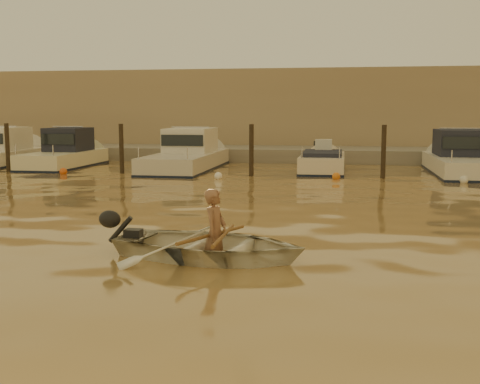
% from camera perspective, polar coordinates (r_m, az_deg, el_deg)
% --- Properties ---
extents(ground_plane, '(160.00, 160.00, 0.00)m').
position_cam_1_polar(ground_plane, '(10.14, -9.91, -6.74)').
color(ground_plane, olive).
rests_on(ground_plane, ground).
extents(dinghy, '(3.69, 2.91, 0.69)m').
position_cam_1_polar(dinghy, '(10.32, -2.87, -5.08)').
color(dinghy, white).
rests_on(dinghy, ground_plane).
extents(person, '(0.45, 0.60, 1.50)m').
position_cam_1_polar(person, '(10.24, -2.36, -3.90)').
color(person, '#8E6047').
rests_on(person, dinghy).
extents(outboard_motor, '(0.95, 0.55, 0.70)m').
position_cam_1_polar(outboard_motor, '(10.96, -10.17, -4.16)').
color(outboard_motor, black).
rests_on(outboard_motor, dinghy).
extents(oar_port, '(0.15, 2.10, 0.13)m').
position_cam_1_polar(oar_port, '(10.19, -1.58, -4.13)').
color(oar_port, brown).
rests_on(oar_port, dinghy).
extents(oar_starboard, '(0.76, 2.00, 0.13)m').
position_cam_1_polar(oar_starboard, '(10.26, -2.62, -4.05)').
color(oar_starboard, brown).
rests_on(oar_starboard, dinghy).
extents(moored_boat_1, '(2.05, 6.17, 1.75)m').
position_cam_1_polar(moored_boat_1, '(28.20, -16.39, 3.55)').
color(moored_boat_1, '#E9E5C3').
rests_on(moored_boat_1, ground_plane).
extents(moored_boat_2, '(2.39, 7.96, 1.75)m').
position_cam_1_polar(moored_boat_2, '(26.19, -5.10, 3.54)').
color(moored_boat_2, beige).
rests_on(moored_boat_2, ground_plane).
extents(moored_boat_3, '(1.78, 5.25, 0.95)m').
position_cam_1_polar(moored_boat_3, '(25.35, 7.83, 2.45)').
color(moored_boat_3, beige).
rests_on(moored_boat_3, ground_plane).
extents(moored_boat_4, '(2.37, 7.28, 1.75)m').
position_cam_1_polar(moored_boat_4, '(25.73, 20.37, 3.02)').
color(moored_boat_4, silver).
rests_on(moored_boat_4, ground_plane).
extents(piling_0, '(0.18, 0.18, 2.20)m').
position_cam_1_polar(piling_0, '(26.93, -21.17, 3.75)').
color(piling_0, '#2D2319').
rests_on(piling_0, ground_plane).
extents(piling_1, '(0.18, 0.18, 2.20)m').
position_cam_1_polar(piling_1, '(24.73, -11.17, 3.82)').
color(piling_1, '#2D2319').
rests_on(piling_1, ground_plane).
extents(piling_2, '(0.18, 0.18, 2.20)m').
position_cam_1_polar(piling_2, '(23.36, 1.09, 3.75)').
color(piling_2, '#2D2319').
rests_on(piling_2, ground_plane).
extents(piling_3, '(0.18, 0.18, 2.20)m').
position_cam_1_polar(piling_3, '(23.13, 13.44, 3.50)').
color(piling_3, '#2D2319').
rests_on(piling_3, ground_plane).
extents(fender_b, '(0.30, 0.30, 0.30)m').
position_cam_1_polar(fender_b, '(25.07, -16.41, 1.87)').
color(fender_b, '#DA5919').
rests_on(fender_b, ground_plane).
extents(fender_c, '(0.30, 0.30, 0.30)m').
position_cam_1_polar(fender_c, '(22.39, -2.07, 1.52)').
color(fender_c, white).
rests_on(fender_c, ground_plane).
extents(fender_d, '(0.30, 0.30, 0.30)m').
position_cam_1_polar(fender_d, '(22.54, 9.11, 1.47)').
color(fender_d, orange).
rests_on(fender_d, ground_plane).
extents(fender_e, '(0.30, 0.30, 0.30)m').
position_cam_1_polar(fender_e, '(22.51, 20.46, 1.07)').
color(fender_e, silver).
rests_on(fender_e, ground_plane).
extents(quay, '(52.00, 4.00, 1.00)m').
position_cam_1_polar(quay, '(31.00, 3.63, 3.32)').
color(quay, gray).
rests_on(quay, ground_plane).
extents(waterfront_building, '(46.00, 7.00, 4.80)m').
position_cam_1_polar(waterfront_building, '(36.39, 4.62, 7.50)').
color(waterfront_building, '#9E8466').
rests_on(waterfront_building, quay).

